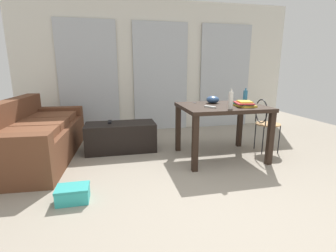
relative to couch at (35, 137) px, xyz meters
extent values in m
plane|color=gray|center=(2.07, -0.58, -0.32)|extent=(7.82, 7.82, 0.00)
cube|color=silver|center=(2.07, 1.45, 0.96)|extent=(5.54, 0.10, 2.56)
cube|color=#B2B7BC|center=(0.66, 1.37, 0.75)|extent=(1.11, 0.03, 2.15)
cube|color=#B2B7BC|center=(2.07, 1.37, 0.75)|extent=(1.11, 0.03, 2.15)
cube|color=#B2B7BC|center=(3.49, 1.37, 0.75)|extent=(1.11, 0.03, 2.15)
cube|color=brown|center=(0.04, 0.00, -0.10)|extent=(1.01, 2.10, 0.45)
cube|color=brown|center=(-0.30, 0.02, 0.32)|extent=(0.32, 2.06, 0.39)
cube|color=brown|center=(0.10, 0.92, 0.20)|extent=(0.91, 0.25, 0.15)
cube|color=brown|center=(-0.01, -0.93, 0.20)|extent=(0.91, 0.25, 0.15)
cube|color=brown|center=(0.13, 0.54, 0.18)|extent=(0.68, 0.56, 0.10)
cube|color=brown|center=(0.09, -0.01, 0.18)|extent=(0.68, 0.56, 0.10)
cube|color=brown|center=(0.06, -0.55, 0.18)|extent=(0.68, 0.56, 0.10)
cube|color=black|center=(1.19, 0.11, -0.10)|extent=(1.06, 0.48, 0.44)
cube|color=black|center=(2.58, -0.49, 0.41)|extent=(1.14, 0.91, 0.05)
cube|color=black|center=(2.06, -0.90, 0.03)|extent=(0.07, 0.07, 0.71)
cube|color=black|center=(3.10, -0.90, 0.03)|extent=(0.07, 0.07, 0.71)
cube|color=black|center=(2.06, -0.09, 0.03)|extent=(0.07, 0.07, 0.71)
cube|color=black|center=(3.10, -0.09, 0.03)|extent=(0.07, 0.07, 0.71)
cylinder|color=#B7844C|center=(3.39, -0.42, 0.11)|extent=(0.36, 0.36, 0.02)
cylinder|color=black|center=(3.50, -0.56, -0.11)|extent=(0.02, 0.02, 0.43)
cylinder|color=black|center=(3.53, -0.30, -0.11)|extent=(0.02, 0.02, 0.43)
cylinder|color=black|center=(3.25, -0.53, -0.11)|extent=(0.02, 0.02, 0.43)
cylinder|color=black|center=(3.28, -0.28, -0.11)|extent=(0.02, 0.02, 0.43)
torus|color=black|center=(3.26, -0.40, 0.31)|extent=(0.05, 0.36, 0.36)
cylinder|color=black|center=(3.25, -0.56, 0.22)|extent=(0.02, 0.02, 0.19)
cylinder|color=black|center=(3.28, -0.25, 0.22)|extent=(0.02, 0.02, 0.19)
cylinder|color=teal|center=(3.00, -0.37, 0.53)|extent=(0.06, 0.06, 0.19)
cylinder|color=teal|center=(3.00, -0.37, 0.64)|extent=(0.02, 0.02, 0.03)
cylinder|color=beige|center=(2.55, -0.81, 0.55)|extent=(0.06, 0.06, 0.21)
cylinder|color=beige|center=(2.55, -0.81, 0.67)|extent=(0.02, 0.02, 0.04)
ellipsoid|color=#2D4C7A|center=(2.54, -0.26, 0.49)|extent=(0.19, 0.19, 0.10)
cube|color=gold|center=(2.83, -0.65, 0.45)|extent=(0.22, 0.31, 0.02)
cube|color=#2D7F56|center=(2.82, -0.65, 0.47)|extent=(0.21, 0.27, 0.01)
cube|color=red|center=(2.81, -0.66, 0.49)|extent=(0.27, 0.33, 0.02)
cube|color=gold|center=(2.83, -0.66, 0.50)|extent=(0.20, 0.24, 0.02)
cube|color=#B7B7B2|center=(2.34, -0.66, 0.45)|extent=(0.13, 0.16, 0.02)
cube|color=#9EA0A5|center=(2.28, -0.16, 0.44)|extent=(0.02, 0.07, 0.00)
torus|color=#262628|center=(2.29, -0.21, 0.44)|extent=(0.03, 0.03, 0.00)
cube|color=#9EA0A5|center=(2.30, -0.16, 0.44)|extent=(0.04, 0.07, 0.00)
torus|color=#262628|center=(2.28, -0.21, 0.44)|extent=(0.03, 0.03, 0.00)
cube|color=black|center=(1.03, 0.18, 0.13)|extent=(0.06, 0.19, 0.02)
cube|color=#33B2AD|center=(0.67, -1.33, -0.26)|extent=(0.30, 0.21, 0.13)
cube|color=teal|center=(0.67, -1.33, -0.18)|extent=(0.31, 0.22, 0.02)
camera|label=1|loc=(1.10, -3.64, 0.95)|focal=26.21mm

